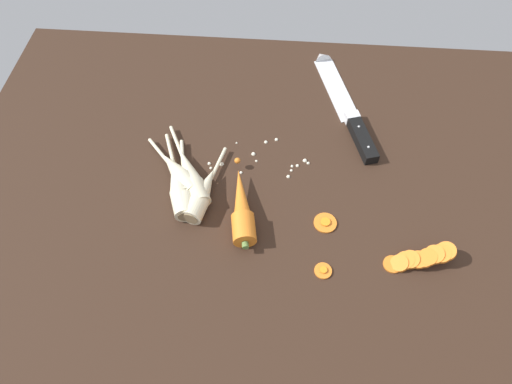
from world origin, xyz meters
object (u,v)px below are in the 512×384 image
(whole_carrot, at_px, (242,207))
(parsnip_front, at_px, (184,189))
(parsnip_mid_left, at_px, (178,184))
(parsnip_outer, at_px, (202,193))
(parsnip_back, at_px, (190,176))
(carrot_slice_stack, at_px, (420,258))
(chefs_knife, at_px, (343,100))
(carrot_slice_stray_near, at_px, (323,270))
(parsnip_mid_right, at_px, (178,173))
(carrot_slice_stray_mid, at_px, (325,222))

(whole_carrot, distance_m, parsnip_front, 0.12)
(parsnip_mid_left, xyz_separation_m, parsnip_outer, (0.05, -0.02, 0.00))
(parsnip_back, xyz_separation_m, parsnip_outer, (0.03, -0.04, 0.00))
(parsnip_outer, bearing_deg, whole_carrot, -18.75)
(parsnip_outer, distance_m, carrot_slice_stack, 0.40)
(parsnip_back, height_order, carrot_slice_stack, parsnip_back)
(parsnip_front, distance_m, parsnip_back, 0.03)
(parsnip_front, bearing_deg, parsnip_mid_left, 140.99)
(parsnip_front, height_order, parsnip_mid_left, same)
(parsnip_back, height_order, parsnip_outer, same)
(chefs_knife, height_order, parsnip_front, parsnip_front)
(parsnip_back, bearing_deg, parsnip_front, -102.52)
(chefs_knife, distance_m, parsnip_back, 0.39)
(chefs_knife, relative_size, parsnip_mid_left, 1.74)
(parsnip_back, xyz_separation_m, carrot_slice_stray_near, (0.26, -0.17, -0.02))
(chefs_knife, bearing_deg, parsnip_front, -138.56)
(whole_carrot, relative_size, carrot_slice_stray_near, 6.46)
(parsnip_outer, bearing_deg, chefs_knife, 45.75)
(whole_carrot, bearing_deg, chefs_knife, 57.37)
(parsnip_front, bearing_deg, parsnip_outer, -11.53)
(parsnip_mid_right, relative_size, carrot_slice_stack, 1.19)
(chefs_knife, bearing_deg, parsnip_mid_right, -144.05)
(parsnip_mid_right, distance_m, parsnip_outer, 0.07)
(parsnip_back, bearing_deg, chefs_knife, 38.62)
(parsnip_mid_left, relative_size, carrot_slice_stray_near, 6.48)
(whole_carrot, height_order, parsnip_outer, whole_carrot)
(whole_carrot, distance_m, parsnip_outer, 0.08)
(parsnip_front, xyz_separation_m, parsnip_mid_right, (-0.02, 0.04, 0.00))
(parsnip_front, height_order, carrot_slice_stray_mid, parsnip_front)
(chefs_knife, relative_size, whole_carrot, 1.74)
(whole_carrot, relative_size, parsnip_outer, 1.09)
(chefs_knife, distance_m, parsnip_mid_right, 0.40)
(chefs_knife, height_order, carrot_slice_stack, carrot_slice_stack)
(parsnip_front, xyz_separation_m, carrot_slice_stray_near, (0.26, -0.14, -0.02))
(carrot_slice_stray_near, distance_m, carrot_slice_stray_mid, 0.10)
(parsnip_mid_left, height_order, carrot_slice_stack, parsnip_mid_left)
(parsnip_mid_left, distance_m, carrot_slice_stray_mid, 0.29)
(parsnip_front, distance_m, parsnip_outer, 0.04)
(carrot_slice_stray_near, bearing_deg, carrot_slice_stray_mid, 87.32)
(parsnip_mid_left, distance_m, parsnip_mid_right, 0.03)
(parsnip_back, xyz_separation_m, carrot_slice_stray_mid, (0.26, -0.07, -0.02))
(parsnip_outer, bearing_deg, parsnip_mid_right, 140.80)
(parsnip_mid_right, bearing_deg, carrot_slice_stray_mid, -15.53)
(parsnip_mid_right, xyz_separation_m, carrot_slice_stray_mid, (0.28, -0.08, -0.02))
(carrot_slice_stack, bearing_deg, parsnip_back, 161.65)
(whole_carrot, height_order, parsnip_front, whole_carrot)
(parsnip_front, height_order, parsnip_back, same)
(carrot_slice_stray_near, bearing_deg, whole_carrot, 144.89)
(parsnip_back, xyz_separation_m, carrot_slice_stack, (0.42, -0.14, -0.01))
(parsnip_front, distance_m, parsnip_mid_left, 0.02)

